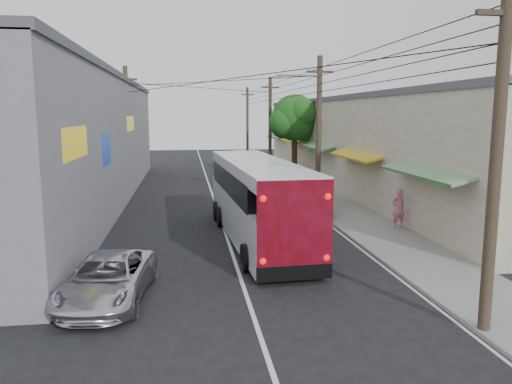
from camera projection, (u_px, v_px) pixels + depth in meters
ground at (252, 312)px, 12.91m from camera, size 120.00×120.00×0.00m
sidewalk at (309, 190)px, 33.37m from camera, size 3.00×80.00×0.12m
building_right at (364, 141)px, 35.46m from camera, size 7.09×40.00×6.25m
building_left at (65, 139)px, 28.78m from camera, size 7.20×36.00×7.25m
utility_poles at (258, 129)px, 32.59m from camera, size 11.80×45.28×8.00m
street_tree at (296, 119)px, 38.59m from camera, size 4.40×4.00×6.60m
coach_bus at (257, 199)px, 20.11m from camera, size 3.10×11.38×3.25m
jeepney at (108, 279)px, 13.61m from camera, size 2.55×4.71×1.25m
parked_suv at (301, 195)px, 26.09m from camera, size 3.22×6.49×1.81m
parked_car_mid at (262, 171)px, 37.64m from camera, size 2.20×4.77×1.58m
parked_car_far at (249, 162)px, 44.63m from camera, size 2.03×5.07×1.64m
pedestrian_near at (398, 208)px, 21.91m from camera, size 0.66×0.47×1.73m
pedestrian_far at (319, 186)px, 29.47m from camera, size 0.79×0.64×1.52m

